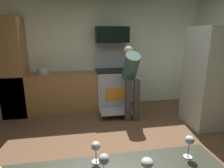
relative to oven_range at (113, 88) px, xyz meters
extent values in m
cube|color=brown|center=(-0.30, -1.97, -0.52)|extent=(5.20, 4.80, 0.02)
cube|color=silver|center=(-0.30, 0.37, 0.79)|extent=(5.20, 0.12, 2.60)
cube|color=#A06E42|center=(-1.20, 0.01, -0.06)|extent=(2.40, 0.60, 0.90)
cube|color=#A06E42|center=(-2.20, 0.01, 0.54)|extent=(0.60, 0.60, 2.10)
cube|color=#B1B1C2|center=(0.00, -0.01, -0.05)|extent=(0.76, 0.64, 0.92)
cube|color=black|center=(0.00, -0.01, 0.42)|extent=(0.76, 0.64, 0.03)
cube|color=#B1B1C2|center=(0.00, 0.28, 0.75)|extent=(0.76, 0.06, 0.62)
cube|color=orange|center=(0.00, -0.33, -0.06)|extent=(0.44, 0.01, 0.28)
cube|color=#B1B1C2|center=(0.00, -0.54, -0.37)|extent=(0.72, 0.42, 0.03)
cube|color=black|center=(0.00, 0.09, 1.23)|extent=(0.74, 0.38, 0.35)
cube|color=beige|center=(1.73, -1.15, 0.43)|extent=(0.84, 0.73, 1.89)
cylinder|color=#414141|center=(0.19, -0.73, -0.08)|extent=(0.14, 0.14, 0.87)
cylinder|color=#414141|center=(0.36, -0.73, -0.08)|extent=(0.14, 0.14, 0.87)
cylinder|color=#456C61|center=(0.28, -0.57, 0.60)|extent=(0.30, 0.57, 0.65)
sphere|color=tan|center=(0.28, -0.36, 0.90)|extent=(0.20, 0.20, 0.20)
ellipsoid|color=silver|center=(-0.39, -3.34, 0.50)|extent=(0.07, 0.07, 0.06)
cylinder|color=silver|center=(-0.67, -3.14, 0.39)|extent=(0.06, 0.06, 0.01)
cylinder|color=silver|center=(-0.67, -3.14, 0.44)|extent=(0.01, 0.01, 0.09)
ellipsoid|color=silver|center=(-0.67, -3.14, 0.51)|extent=(0.06, 0.06, 0.06)
ellipsoid|color=silver|center=(-0.64, -3.27, 0.50)|extent=(0.07, 0.07, 0.07)
cylinder|color=silver|center=(-0.04, -3.19, 0.39)|extent=(0.06, 0.06, 0.01)
cylinder|color=silver|center=(-0.04, -3.19, 0.44)|extent=(0.01, 0.01, 0.10)
ellipsoid|color=silver|center=(-0.04, -3.19, 0.52)|extent=(0.06, 0.06, 0.06)
cylinder|color=#B1BABB|center=(-1.56, 0.01, 0.46)|extent=(0.25, 0.25, 0.15)
camera|label=1|loc=(-0.75, -4.22, 1.21)|focal=29.81mm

